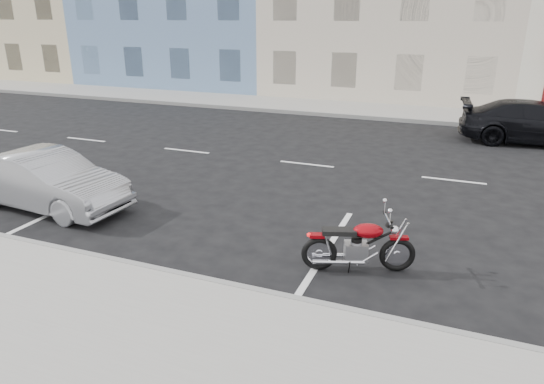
{
  "coord_description": "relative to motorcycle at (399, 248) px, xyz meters",
  "views": [
    {
      "loc": [
        1.99,
        -12.82,
        4.03
      ],
      "look_at": [
        -1.26,
        -4.59,
        0.8
      ],
      "focal_mm": 32.0,
      "sensor_mm": 36.0,
      "label": 1
    }
  ],
  "objects": [
    {
      "name": "curb_far",
      "position": [
        -6.31,
        12.36,
        -0.35
      ],
      "size": [
        80.0,
        0.12,
        0.16
      ],
      "primitive_type": "cube",
      "color": "gray",
      "rests_on": "ground"
    },
    {
      "name": "ground",
      "position": [
        -1.31,
        5.36,
        -0.43
      ],
      "size": [
        120.0,
        120.0,
        0.0
      ],
      "primitive_type": "plane",
      "color": "black",
      "rests_on": "ground"
    },
    {
      "name": "curb_near",
      "position": [
        -6.31,
        -1.64,
        -0.35
      ],
      "size": [
        80.0,
        0.12,
        0.16
      ],
      "primitive_type": "cube",
      "color": "gray",
      "rests_on": "ground"
    },
    {
      "name": "motorcycle",
      "position": [
        0.0,
        0.0,
        0.0
      ],
      "size": [
        1.81,
        0.85,
        0.95
      ],
      "rotation": [
        0.0,
        0.0,
        0.34
      ],
      "color": "black",
      "rests_on": "ground"
    },
    {
      "name": "sedan_silver",
      "position": [
        -7.59,
        0.06,
        0.2
      ],
      "size": [
        3.93,
        1.62,
        1.27
      ],
      "primitive_type": "imported",
      "rotation": [
        0.0,
        0.0,
        1.5
      ],
      "color": "#929399",
      "rests_on": "ground"
    },
    {
      "name": "sidewalk_far",
      "position": [
        -6.31,
        14.06,
        -0.36
      ],
      "size": [
        80.0,
        3.4,
        0.15
      ],
      "primitive_type": "cube",
      "color": "gray",
      "rests_on": "ground"
    },
    {
      "name": "car_far",
      "position": [
        3.0,
        10.48,
        0.27
      ],
      "size": [
        4.95,
        2.31,
        1.4
      ],
      "primitive_type": "imported",
      "rotation": [
        0.0,
        0.0,
        1.65
      ],
      "color": "black",
      "rests_on": "ground"
    }
  ]
}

